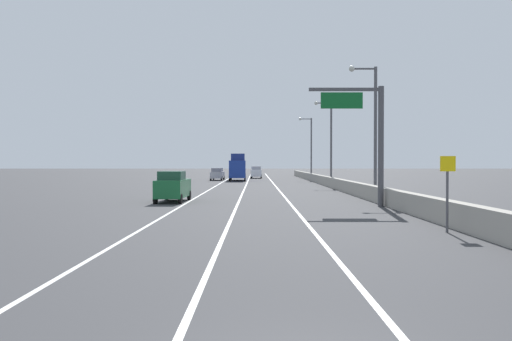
% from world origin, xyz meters
% --- Properties ---
extents(ground_plane, '(320.00, 320.00, 0.00)m').
position_xyz_m(ground_plane, '(0.00, 64.00, 0.00)').
color(ground_plane, '#38383A').
extents(lane_stripe_left, '(0.16, 130.00, 0.00)m').
position_xyz_m(lane_stripe_left, '(-5.50, 55.00, 0.00)').
color(lane_stripe_left, silver).
rests_on(lane_stripe_left, ground_plane).
extents(lane_stripe_center, '(0.16, 130.00, 0.00)m').
position_xyz_m(lane_stripe_center, '(-2.00, 55.00, 0.00)').
color(lane_stripe_center, silver).
rests_on(lane_stripe_center, ground_plane).
extents(lane_stripe_right, '(0.16, 130.00, 0.00)m').
position_xyz_m(lane_stripe_right, '(1.50, 55.00, 0.00)').
color(lane_stripe_right, silver).
rests_on(lane_stripe_right, ground_plane).
extents(jersey_barrier_right, '(0.60, 120.00, 1.10)m').
position_xyz_m(jersey_barrier_right, '(7.60, 40.00, 0.55)').
color(jersey_barrier_right, '#9E998E').
rests_on(jersey_barrier_right, ground_plane).
extents(overhead_sign_gantry, '(4.68, 0.36, 7.50)m').
position_xyz_m(overhead_sign_gantry, '(6.26, 25.18, 4.73)').
color(overhead_sign_gantry, '#47474C').
rests_on(overhead_sign_gantry, ground_plane).
extents(speed_advisory_sign, '(0.60, 0.11, 3.00)m').
position_xyz_m(speed_advisory_sign, '(6.70, 13.51, 1.76)').
color(speed_advisory_sign, '#4C4C51').
rests_on(speed_advisory_sign, ground_plane).
extents(lamp_post_right_second, '(2.14, 0.44, 10.03)m').
position_xyz_m(lamp_post_right_second, '(7.97, 31.77, 5.76)').
color(lamp_post_right_second, '#4C4C51').
rests_on(lamp_post_right_second, ground_plane).
extents(lamp_post_right_third, '(2.14, 0.44, 10.03)m').
position_xyz_m(lamp_post_right_third, '(7.88, 53.49, 5.76)').
color(lamp_post_right_third, '#4C4C51').
rests_on(lamp_post_right_third, ground_plane).
extents(lamp_post_right_fourth, '(2.14, 0.44, 10.03)m').
position_xyz_m(lamp_post_right_fourth, '(7.92, 75.22, 5.76)').
color(lamp_post_right_fourth, '#4C4C51').
rests_on(lamp_post_right_fourth, ground_plane).
extents(car_white_0, '(2.01, 4.48, 2.10)m').
position_xyz_m(car_white_0, '(-0.73, 81.85, 1.05)').
color(car_white_0, white).
rests_on(car_white_0, ground_plane).
extents(car_silver_1, '(2.00, 4.65, 1.91)m').
position_xyz_m(car_silver_1, '(-6.79, 71.75, 0.95)').
color(car_silver_1, '#B7B7BC').
rests_on(car_silver_1, ground_plane).
extents(car_green_2, '(1.98, 4.71, 2.15)m').
position_xyz_m(car_green_2, '(-6.60, 28.93, 1.07)').
color(car_green_2, '#196033').
rests_on(car_green_2, ground_plane).
extents(box_truck, '(2.62, 8.43, 4.14)m').
position_xyz_m(box_truck, '(-3.59, 70.45, 1.89)').
color(box_truck, navy).
rests_on(box_truck, ground_plane).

